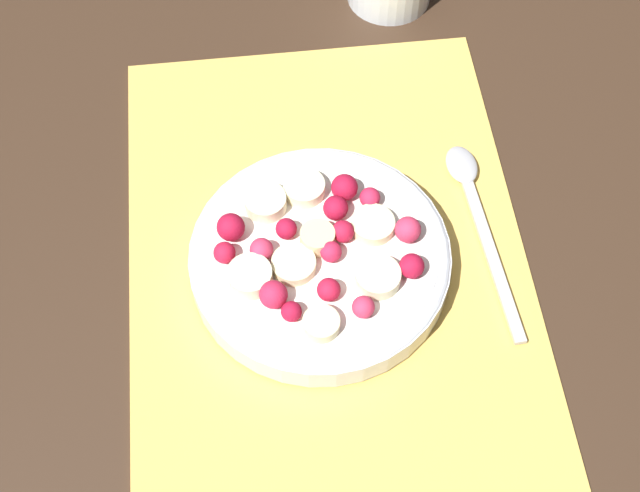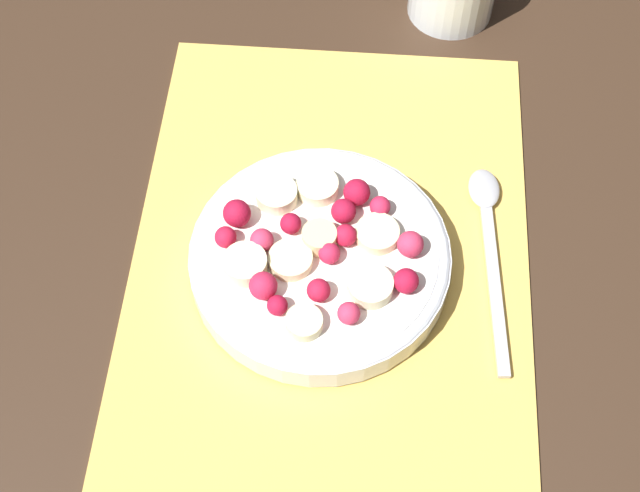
# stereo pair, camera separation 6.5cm
# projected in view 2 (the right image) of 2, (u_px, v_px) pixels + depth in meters

# --- Properties ---
(ground_plane) EXTENTS (3.00, 3.00, 0.00)m
(ground_plane) POSITION_uv_depth(u_px,v_px,m) (329.00, 279.00, 0.68)
(ground_plane) COLOR #382619
(placemat) EXTENTS (0.47, 0.31, 0.01)m
(placemat) POSITION_uv_depth(u_px,v_px,m) (329.00, 277.00, 0.68)
(placemat) COLOR #E0B251
(placemat) RESTS_ON ground_plane
(fruit_bowl) EXTENTS (0.20, 0.20, 0.05)m
(fruit_bowl) POSITION_uv_depth(u_px,v_px,m) (319.00, 257.00, 0.67)
(fruit_bowl) COLOR silver
(fruit_bowl) RESTS_ON placemat
(spoon) EXTENTS (0.19, 0.03, 0.01)m
(spoon) POSITION_uv_depth(u_px,v_px,m) (488.00, 229.00, 0.70)
(spoon) COLOR #B2B2B7
(spoon) RESTS_ON placemat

